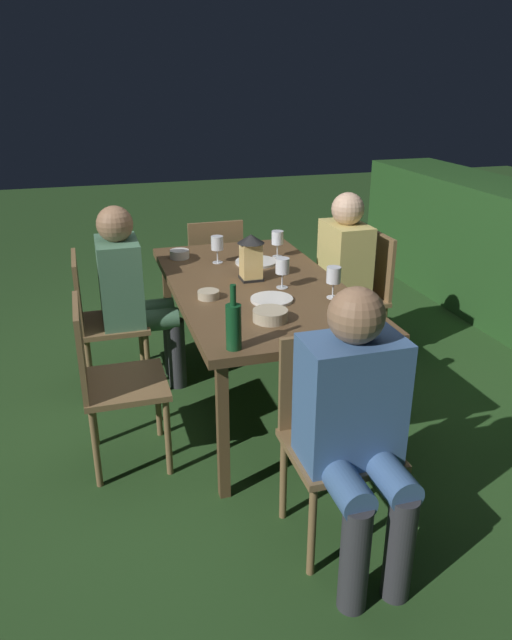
{
  "coord_description": "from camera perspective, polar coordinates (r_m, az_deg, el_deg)",
  "views": [
    {
      "loc": [
        3.05,
        -0.9,
        1.84
      ],
      "look_at": [
        0.0,
        0.0,
        0.52
      ],
      "focal_mm": 33.49,
      "sensor_mm": 36.0,
      "label": 1
    }
  ],
  "objects": [
    {
      "name": "chair_head_near",
      "position": [
        4.49,
        -4.1,
        4.87
      ],
      "size": [
        0.4,
        0.42,
        0.87
      ],
      "color": "brown",
      "rests_on": "ground"
    },
    {
      "name": "chair_side_left_a",
      "position": [
        3.71,
        -14.61,
        0.28
      ],
      "size": [
        0.42,
        0.4,
        0.87
      ],
      "color": "brown",
      "rests_on": "ground"
    },
    {
      "name": "wine_glass_b",
      "position": [
        3.83,
        2.07,
        7.75
      ],
      "size": [
        0.08,
        0.08,
        0.17
      ],
      "color": "silver",
      "rests_on": "dining_table"
    },
    {
      "name": "wine_glass_a",
      "position": [
        3.26,
        2.54,
        5.05
      ],
      "size": [
        0.08,
        0.08,
        0.17
      ],
      "color": "silver",
      "rests_on": "dining_table"
    },
    {
      "name": "lantern_centerpiece",
      "position": [
        3.38,
        -0.49,
        6.26
      ],
      "size": [
        0.15,
        0.15,
        0.27
      ],
      "color": "black",
      "rests_on": "dining_table"
    },
    {
      "name": "wine_glass_c",
      "position": [
        3.13,
        7.42,
        4.14
      ],
      "size": [
        0.08,
        0.08,
        0.17
      ],
      "color": "silver",
      "rests_on": "dining_table"
    },
    {
      "name": "person_in_mustard",
      "position": [
        3.97,
        7.58,
        4.66
      ],
      "size": [
        0.38,
        0.47,
        1.15
      ],
      "color": "tan",
      "rests_on": "ground"
    },
    {
      "name": "bowl_salad",
      "position": [
        3.86,
        -7.32,
        6.29
      ],
      "size": [
        0.12,
        0.12,
        0.05
      ],
      "color": "silver",
      "rests_on": "dining_table"
    },
    {
      "name": "chair_side_right_a",
      "position": [
        4.1,
        9.98,
        2.85
      ],
      "size": [
        0.42,
        0.4,
        0.87
      ],
      "color": "brown",
      "rests_on": "ground"
    },
    {
      "name": "wine_glass_d",
      "position": [
        3.71,
        -3.73,
        7.22
      ],
      "size": [
        0.08,
        0.08,
        0.17
      ],
      "color": "silver",
      "rests_on": "dining_table"
    },
    {
      "name": "person_in_green",
      "position": [
        3.66,
        -11.79,
        2.82
      ],
      "size": [
        0.38,
        0.47,
        1.15
      ],
      "color": "#4C7A5B",
      "rests_on": "ground"
    },
    {
      "name": "chair_head_far",
      "position": [
        2.51,
        7.43,
        -10.34
      ],
      "size": [
        0.4,
        0.42,
        0.87
      ],
      "color": "brown",
      "rests_on": "ground"
    },
    {
      "name": "dining_table",
      "position": [
        3.38,
        0.0,
        2.66
      ],
      "size": [
        1.77,
        0.93,
        0.75
      ],
      "color": "brown",
      "rests_on": "ground"
    },
    {
      "name": "bowl_bread",
      "position": [
        2.84,
        1.37,
        0.49
      ],
      "size": [
        0.17,
        0.17,
        0.05
      ],
      "color": "#BCAD8E",
      "rests_on": "dining_table"
    },
    {
      "name": "bowl_olives",
      "position": [
        3.14,
        -4.57,
        2.47
      ],
      "size": [
        0.11,
        0.11,
        0.04
      ],
      "color": "#BCAD8E",
      "rests_on": "dining_table"
    },
    {
      "name": "plate_b",
      "position": [
        3.73,
        0.01,
        5.58
      ],
      "size": [
        0.26,
        0.26,
        0.01
      ],
      "primitive_type": "cylinder",
      "color": "silver",
      "rests_on": "dining_table"
    },
    {
      "name": "plate_a",
      "position": [
        3.1,
        1.44,
        1.99
      ],
      "size": [
        0.22,
        0.22,
        0.01
      ],
      "primitive_type": "cylinder",
      "color": "white",
      "rests_on": "dining_table"
    },
    {
      "name": "green_bottle_on_table",
      "position": [
        2.52,
        -2.16,
        -0.5
      ],
      "size": [
        0.07,
        0.07,
        0.29
      ],
      "color": "#144723",
      "rests_on": "dining_table"
    },
    {
      "name": "chair_side_left_b",
      "position": [
        2.98,
        -13.84,
        -5.28
      ],
      "size": [
        0.42,
        0.4,
        0.87
      ],
      "color": "brown",
      "rests_on": "ground"
    },
    {
      "name": "ground_plane",
      "position": [
        3.68,
        0.0,
        -7.57
      ],
      "size": [
        16.0,
        16.0,
        0.0
      ],
      "primitive_type": "plane",
      "color": "#26471E"
    },
    {
      "name": "person_in_blue",
      "position": [
        2.29,
        9.59,
        -9.65
      ],
      "size": [
        0.48,
        0.38,
        1.15
      ],
      "color": "#426699",
      "rests_on": "ground"
    }
  ]
}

